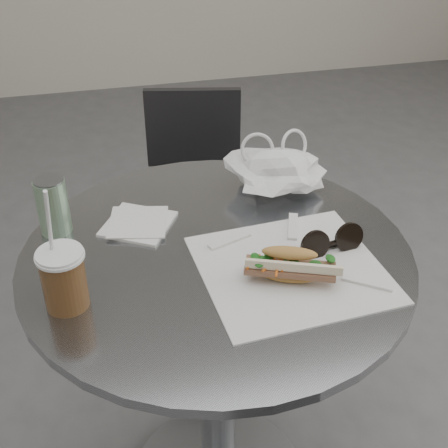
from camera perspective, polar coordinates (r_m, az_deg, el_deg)
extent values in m
cylinder|color=slate|center=(1.45, -0.59, -14.43)|extent=(0.08, 0.08, 0.71)
cylinder|color=slate|center=(1.21, -0.69, -3.02)|extent=(0.76, 0.76, 0.02)
cylinder|color=#2B2B2D|center=(2.20, -2.49, -7.32)|extent=(0.34, 0.34, 0.02)
cylinder|color=#2B2B2D|center=(2.06, -2.63, -2.77)|extent=(0.06, 0.06, 0.46)
cylinder|color=#2B2B2D|center=(1.93, -2.81, 2.66)|extent=(0.38, 0.38, 0.02)
cube|color=#2B2B2D|center=(2.03, -2.84, 8.76)|extent=(0.30, 0.09, 0.26)
cube|color=white|center=(1.17, 6.16, -4.13)|extent=(0.35, 0.34, 0.00)
ellipsoid|color=#B38B43|center=(1.13, 6.01, -4.71)|extent=(0.21, 0.14, 0.02)
cube|color=brown|center=(1.12, 6.06, -4.06)|extent=(0.17, 0.10, 0.01)
ellipsoid|color=#B38B43|center=(1.11, 6.01, -2.90)|extent=(0.21, 0.14, 0.04)
cylinder|color=brown|center=(1.09, -14.40, -5.10)|extent=(0.08, 0.08, 0.10)
cylinder|color=white|center=(1.06, -14.82, -2.75)|extent=(0.08, 0.08, 0.01)
cylinder|color=white|center=(1.04, -15.60, -0.93)|extent=(0.02, 0.05, 0.19)
cylinder|color=black|center=(1.19, 8.33, -1.97)|extent=(0.06, 0.03, 0.06)
cylinder|color=black|center=(1.22, 11.35, -1.24)|extent=(0.06, 0.03, 0.06)
cube|color=black|center=(1.21, 9.83, -1.86)|extent=(0.02, 0.01, 0.01)
cube|color=white|center=(1.29, -7.86, 0.00)|extent=(0.17, 0.17, 0.01)
cube|color=white|center=(1.29, -7.87, 0.18)|extent=(0.14, 0.14, 0.00)
cylinder|color=#62A96B|center=(1.28, -15.38, 1.56)|extent=(0.06, 0.06, 0.12)
cylinder|color=slate|center=(1.25, -15.79, 3.88)|extent=(0.06, 0.06, 0.00)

